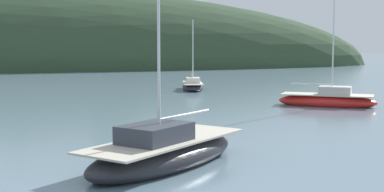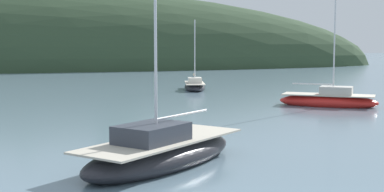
% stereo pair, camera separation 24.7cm
% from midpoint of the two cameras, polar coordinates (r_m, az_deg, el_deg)
% --- Properties ---
extents(sailboat_navy_dinghy, '(2.65, 5.23, 6.01)m').
position_cam_midpoint_polar(sailboat_navy_dinghy, '(44.20, 0.45, 1.09)').
color(sailboat_navy_dinghy, '#232328').
rests_on(sailboat_navy_dinghy, ground).
extents(sailboat_teal_outer, '(6.09, 5.07, 7.61)m').
position_cam_midpoint_polar(sailboat_teal_outer, '(33.74, 14.79, -0.43)').
color(sailboat_teal_outer, red).
rests_on(sailboat_teal_outer, ground).
extents(sailboat_white_near, '(6.65, 6.32, 9.40)m').
position_cam_midpoint_polar(sailboat_white_near, '(16.76, -2.85, -6.11)').
color(sailboat_white_near, '#232328').
rests_on(sailboat_white_near, ground).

